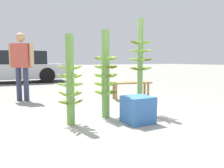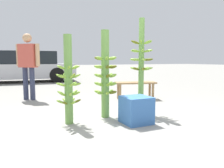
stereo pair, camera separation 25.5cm
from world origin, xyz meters
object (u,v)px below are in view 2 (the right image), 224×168
banana_stalk_center (105,75)px  parked_car (25,67)px  vendor_person (28,61)px  banana_stalk_left (68,81)px  banana_stalk_right (141,63)px  market_bench (135,85)px  produce_crate (136,110)px

banana_stalk_center → parked_car: banana_stalk_center is taller
vendor_person → banana_stalk_left: bearing=140.2°
banana_stalk_center → banana_stalk_right: 0.73m
banana_stalk_right → vendor_person: (-1.75, 2.33, 0.04)m
banana_stalk_right → market_bench: banana_stalk_right is taller
banana_stalk_center → market_bench: bearing=42.8°
produce_crate → market_bench: bearing=59.1°
banana_stalk_left → banana_stalk_right: banana_stalk_right is taller
vendor_person → parked_car: (0.23, 4.84, -0.30)m
banana_stalk_right → market_bench: 1.54m
market_bench → banana_stalk_left: bearing=-129.2°
parked_car → produce_crate: 7.78m
vendor_person → market_bench: 2.70m
banana_stalk_center → market_bench: (1.36, 1.26, -0.38)m
banana_stalk_right → produce_crate: (-0.42, -0.52, -0.71)m
banana_stalk_right → banana_stalk_center: bearing=179.0°
banana_stalk_center → banana_stalk_right: bearing=-1.0°
produce_crate → banana_stalk_center: bearing=118.4°
banana_stalk_center → vendor_person: 2.56m
banana_stalk_right → parked_car: (-1.52, 7.17, -0.26)m
banana_stalk_center → vendor_person: vendor_person is taller
banana_stalk_center → produce_crate: 0.80m
parked_car → banana_stalk_right: bearing=-162.3°
banana_stalk_left → market_bench: 2.46m
banana_stalk_left → banana_stalk_right: (1.36, 0.11, 0.25)m
banana_stalk_center → banana_stalk_left: bearing=-169.9°
produce_crate → banana_stalk_right: bearing=51.4°
banana_stalk_center → vendor_person: (-1.04, 2.32, 0.23)m
banana_stalk_right → banana_stalk_left: bearing=-175.6°
banana_stalk_right → parked_car: banana_stalk_right is taller
banana_stalk_right → vendor_person: banana_stalk_right is taller
vendor_person → produce_crate: vendor_person is taller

